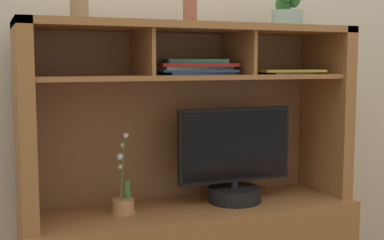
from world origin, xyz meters
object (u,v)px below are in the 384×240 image
(magazine_stack_left, at_px, (283,71))
(magazine_stack_centre, at_px, (195,67))
(potted_succulent, at_px, (288,10))
(ceramic_vase, at_px, (190,5))
(diffuser_bottle, at_px, (79,8))
(potted_orchid, at_px, (123,201))
(media_console, at_px, (191,224))
(tv_monitor, at_px, (235,164))

(magazine_stack_left, relative_size, magazine_stack_centre, 0.89)
(potted_succulent, xyz_separation_m, ceramic_vase, (-0.49, 0.03, 0.01))
(diffuser_bottle, relative_size, ceramic_vase, 1.77)
(potted_orchid, height_order, potted_succulent, potted_succulent)
(magazine_stack_centre, xyz_separation_m, ceramic_vase, (-0.02, 0.00, 0.27))
(media_console, xyz_separation_m, diffuser_bottle, (-0.48, 0.02, 0.95))
(media_console, distance_m, ceramic_vase, 0.99)
(media_console, bearing_deg, magazine_stack_centre, 31.17)
(tv_monitor, height_order, potted_orchid, tv_monitor)
(magazine_stack_left, height_order, diffuser_bottle, diffuser_bottle)
(potted_orchid, distance_m, potted_succulent, 1.16)
(magazine_stack_centre, relative_size, potted_succulent, 1.68)
(magazine_stack_centre, height_order, diffuser_bottle, diffuser_bottle)
(tv_monitor, relative_size, diffuser_bottle, 1.84)
(potted_orchid, distance_m, magazine_stack_centre, 0.67)
(media_console, distance_m, potted_orchid, 0.35)
(magazine_stack_left, distance_m, diffuser_bottle, 0.99)
(ceramic_vase, bearing_deg, potted_succulent, -2.96)
(potted_succulent, relative_size, ceramic_vase, 1.27)
(tv_monitor, distance_m, potted_succulent, 0.77)
(tv_monitor, height_order, magazine_stack_left, magazine_stack_left)
(tv_monitor, distance_m, diffuser_bottle, 0.97)
(media_console, distance_m, magazine_stack_centre, 0.72)
(magazine_stack_left, height_order, magazine_stack_centre, magazine_stack_centre)
(magazine_stack_left, relative_size, diffuser_bottle, 1.07)
(diffuser_bottle, height_order, potted_succulent, diffuser_bottle)
(tv_monitor, bearing_deg, ceramic_vase, 165.97)
(tv_monitor, xyz_separation_m, potted_succulent, (0.28, 0.03, 0.71))
(diffuser_bottle, relative_size, potted_succulent, 1.39)
(potted_succulent, height_order, ceramic_vase, potted_succulent)
(potted_succulent, bearing_deg, media_console, 178.94)
(diffuser_bottle, bearing_deg, magazine_stack_centre, -0.36)
(media_console, height_order, potted_orchid, media_console)
(tv_monitor, xyz_separation_m, ceramic_vase, (-0.20, 0.05, 0.72))
(magazine_stack_centre, bearing_deg, diffuser_bottle, 179.64)
(media_console, distance_m, tv_monitor, 0.34)
(magazine_stack_left, xyz_separation_m, potted_succulent, (0.01, -0.01, 0.29))
(magazine_stack_left, bearing_deg, media_console, 179.65)
(diffuser_bottle, xyz_separation_m, ceramic_vase, (0.48, -0.00, 0.03))
(media_console, bearing_deg, potted_orchid, -176.77)
(media_console, bearing_deg, ceramic_vase, 90.00)
(potted_orchid, relative_size, ceramic_vase, 2.06)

